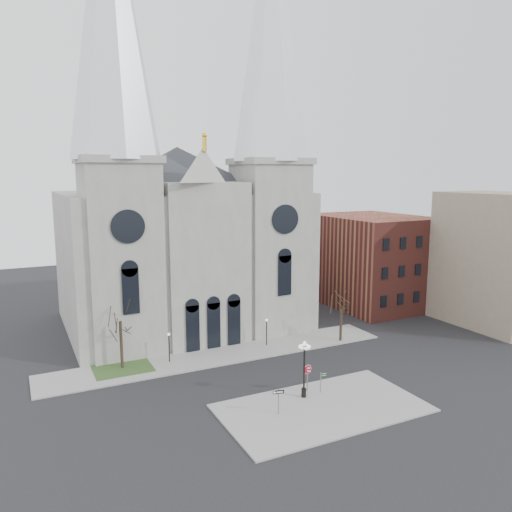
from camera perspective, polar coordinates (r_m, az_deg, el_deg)
name	(u,v)px	position (r m, az deg, el deg)	size (l,w,h in m)	color
ground	(266,393)	(48.89, 1.17, -15.40)	(160.00, 160.00, 0.00)	black
sidewalk_near	(322,408)	(46.37, 7.59, -16.83)	(18.00, 10.00, 0.14)	gray
sidewalk_far	(222,355)	(58.09, -3.92, -11.21)	(40.00, 6.00, 0.14)	gray
grass_patch	(122,368)	(56.09, -15.02, -12.27)	(6.00, 5.00, 0.18)	#2E4D21
cathedral	(185,189)	(65.53, -8.09, 7.56)	(33.00, 26.66, 54.00)	gray
bg_building_brick	(371,260)	(80.59, 13.02, -0.47)	(14.00, 18.00, 14.00)	brown
bg_building_tan	(495,259)	(74.89, 25.64, -0.35)	(10.00, 14.00, 18.00)	gray
tree_left	(120,318)	(54.33, -15.27, -6.87)	(3.20, 3.20, 7.50)	black
tree_right	(341,306)	(62.09, 9.73, -5.69)	(3.20, 3.20, 6.00)	black
ped_lamp_left	(169,342)	(55.93, -9.92, -9.70)	(0.32, 0.32, 3.26)	black
ped_lamp_right	(267,327)	(60.16, 1.22, -8.17)	(0.32, 0.32, 3.26)	black
stop_sign	(307,372)	(48.48, 5.90, -13.08)	(0.92, 0.29, 2.63)	slate
globe_lamp	(304,362)	(46.71, 5.54, -11.98)	(1.48, 1.48, 5.36)	black
one_way_sign	(278,397)	(44.27, 2.58, -15.81)	(0.97, 0.27, 2.25)	slate
street_name_sign	(321,380)	(48.62, 7.48, -13.91)	(0.63, 0.17, 1.99)	slate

